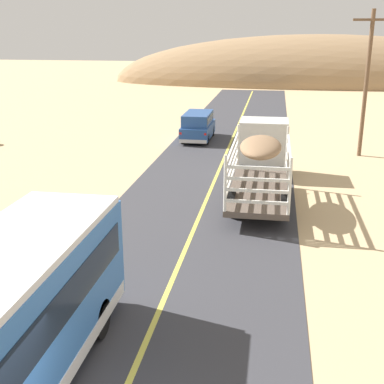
# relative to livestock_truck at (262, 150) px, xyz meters

# --- Properties ---
(livestock_truck) EXTENTS (2.53, 9.70, 3.02)m
(livestock_truck) POSITION_rel_livestock_truck_xyz_m (0.00, 0.00, 0.00)
(livestock_truck) COLOR silver
(livestock_truck) RESTS_ON road_surface
(car_far) EXTENTS (1.90, 4.62, 1.93)m
(car_far) POSITION_rel_livestock_truck_xyz_m (-4.75, 10.23, -0.70)
(car_far) COLOR #264C8C
(car_far) RESTS_ON road_surface
(power_pole_mid) EXTENTS (2.20, 0.24, 8.58)m
(power_pole_mid) POSITION_rel_livestock_truck_xyz_m (5.79, 7.29, 2.79)
(power_pole_mid) COLOR brown
(power_pole_mid) RESTS_ON ground
(distant_hill) EXTENTS (59.91, 17.41, 13.77)m
(distant_hill) POSITION_rel_livestock_truck_xyz_m (6.34, 51.67, -1.79)
(distant_hill) COLOR #957553
(distant_hill) RESTS_ON ground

